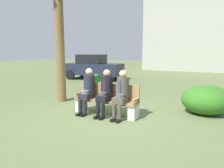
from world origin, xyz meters
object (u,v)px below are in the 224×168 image
Objects in this scene: seated_man_middle at (105,90)px; building_backdrop at (204,29)px; shrub_near_bench at (97,83)px; parked_car_near at (93,67)px; seated_man_left at (88,88)px; seated_man_right at (122,92)px; shrub_far_lawn at (211,94)px; shrub_mid_lawn at (205,100)px; park_bench at (107,100)px; palm_tree_tall at (58,1)px.

seated_man_middle is 0.11× the size of building_backdrop.
parked_car_near reaches higher than shrub_near_bench.
seated_man_left is 1.11m from seated_man_right.
shrub_far_lawn is 8.14m from parked_car_near.
shrub_mid_lawn is (2.02, 1.47, -0.32)m from seated_man_right.
shrub_near_bench is 1.00× the size of shrub_mid_lawn.
seated_man_left is 1.32× the size of shrub_far_lawn.
shrub_mid_lawn is at bearing 27.64° from park_bench.
palm_tree_tall is 19.61m from building_backdrop.
parked_car_near is (-7.28, 3.59, 0.52)m from shrub_far_lawn.
seated_man_middle is at bearing -54.81° from shrub_near_bench.
parked_car_near reaches higher than shrub_mid_lawn.
palm_tree_tall reaches higher than seated_man_left.
shrub_near_bench is at bearing -100.89° from building_backdrop.
park_bench is 0.67m from seated_man_left.
shrub_far_lawn is at bearing 23.98° from palm_tree_tall.
seated_man_middle is (0.60, -0.00, -0.01)m from seated_man_left.
seated_man_left is 0.99× the size of shrub_mid_lawn.
park_bench reaches higher than shrub_near_bench.
seated_man_right is at bearing -0.03° from seated_man_left.
parked_car_near is at bearing 127.93° from seated_man_right.
seated_man_right is (0.54, -0.13, 0.31)m from park_bench.
park_bench is at bearing -152.36° from shrub_mid_lawn.
seated_man_middle is 8.06m from parked_car_near.
seated_man_left is 1.00× the size of shrub_near_bench.
shrub_far_lawn is at bearing 85.60° from shrub_mid_lawn.
park_bench is at bearing 102.61° from seated_man_middle.
shrub_far_lawn is at bearing -26.25° from parked_car_near.
palm_tree_tall reaches higher than park_bench.
seated_man_left is at bearing -95.47° from building_backdrop.
shrub_near_bench is 4.73m from shrub_mid_lawn.
shrub_mid_lawn is 0.34× the size of parked_car_near.
park_bench is 0.17× the size of building_backdrop.
building_backdrop is at bearing 66.13° from parked_car_near.
building_backdrop is (-1.33, 17.04, 4.13)m from shrub_far_lawn.
palm_tree_tall is 3.78m from shrub_near_bench.
building_backdrop reaches higher than parked_car_near.
seated_man_left reaches higher than shrub_mid_lawn.
palm_tree_tall is 0.43× the size of building_backdrop.
park_bench reaches higher than shrub_far_lawn.
shrub_far_lawn is at bearing 48.59° from seated_man_middle.
seated_man_middle is 4.03m from shrub_far_lawn.
seated_man_right is 3.79m from shrub_near_bench.
seated_man_middle is at bearing -93.76° from building_backdrop.
seated_man_right reaches higher than shrub_near_bench.
seated_man_middle is 20.43m from building_backdrop.
palm_tree_tall is at bearing 163.79° from park_bench.
building_backdrop is at bearing 84.53° from seated_man_left.
seated_man_right is 2.52m from shrub_mid_lawn.
palm_tree_tall is 5.84m from shrub_mid_lawn.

